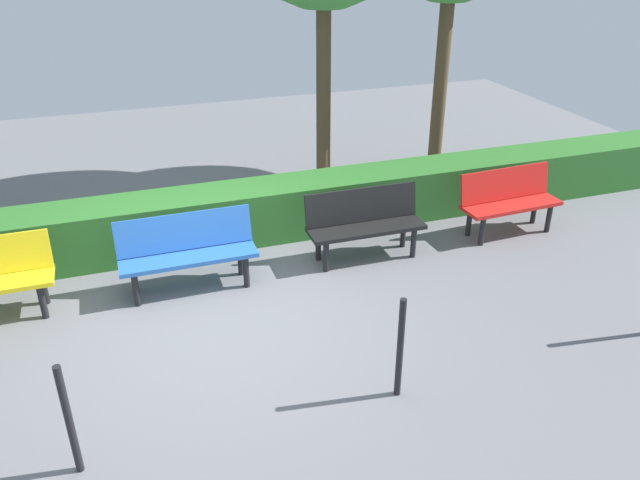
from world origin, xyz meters
TOP-DOWN VIEW (x-y plane):
  - ground_plane at (0.00, 0.00)m, footprint 17.63×17.63m
  - bench_red at (-4.08, -0.86)m, footprint 1.38×0.52m
  - bench_black at (-2.00, -0.83)m, footprint 1.46×0.47m
  - bench_blue at (0.18, -0.80)m, footprint 1.53×0.47m
  - hedge_row at (-0.95, -1.81)m, footprint 13.63×0.71m
  - railing_post_mid at (-1.29, 1.67)m, footprint 0.06×0.06m
  - railing_post_far at (1.40, 1.67)m, footprint 0.06×0.06m

SIDE VIEW (x-z plane):
  - ground_plane at x=0.00m, z-range 0.00..0.00m
  - hedge_row at x=-0.95m, z-range 0.00..0.71m
  - bench_red at x=-4.08m, z-range 0.05..0.91m
  - bench_black at x=-2.00m, z-range 0.05..0.91m
  - bench_blue at x=0.18m, z-range 0.05..0.91m
  - railing_post_mid at x=-1.29m, z-range 0.00..1.00m
  - railing_post_far at x=1.40m, z-range 0.00..1.00m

